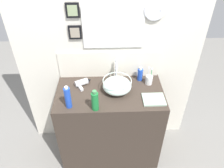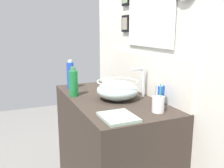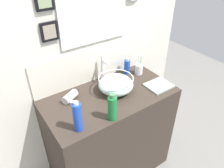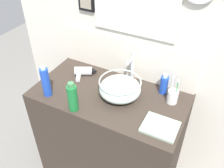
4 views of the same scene
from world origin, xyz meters
name	(u,v)px [view 4 (image 4 of 4)]	position (x,y,z in m)	size (l,w,h in m)	color
vanity_counter	(110,139)	(0.00, 0.00, 0.46)	(1.07, 0.56, 0.93)	#382D26
back_panel	(129,36)	(0.00, 0.31, 1.24)	(1.90, 0.10, 2.47)	silver
glass_bowl_sink	(120,88)	(0.07, 0.02, 1.00)	(0.28, 0.28, 0.13)	silver
faucet	(132,66)	(0.07, 0.21, 1.07)	(0.02, 0.11, 0.24)	silver
hair_drier	(85,71)	(-0.27, 0.12, 0.96)	(0.18, 0.18, 0.06)	silver
toothbrush_cup	(173,96)	(0.41, 0.12, 0.98)	(0.07, 0.07, 0.21)	white
soap_dispenser	(73,98)	(-0.14, -0.23, 1.03)	(0.06, 0.06, 0.21)	#197233
spray_bottle	(164,84)	(0.32, 0.19, 1.00)	(0.05, 0.05, 0.16)	blue
lotion_bottle	(46,82)	(-0.38, -0.19, 1.04)	(0.06, 0.06, 0.23)	blue
hand_towel	(160,127)	(0.41, -0.13, 0.94)	(0.21, 0.18, 0.02)	#99B29E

